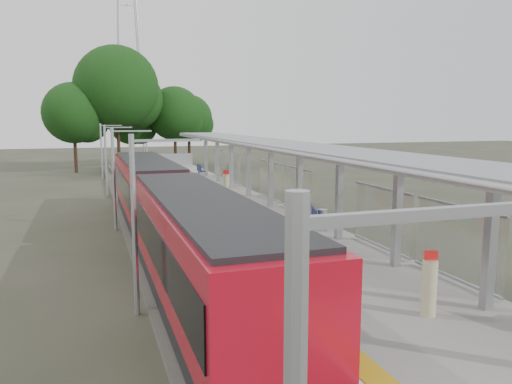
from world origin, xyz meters
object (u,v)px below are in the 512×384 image
at_px(bench_far, 200,170).
at_px(litter_bin, 322,219).
at_px(info_pillar_near, 429,288).
at_px(train, 166,209).
at_px(bench_mid, 316,218).
at_px(info_pillar_far, 226,186).

bearing_deg(bench_far, litter_bin, -90.52).
bearing_deg(info_pillar_near, train, 136.02).
bearing_deg(info_pillar_near, bench_mid, 103.29).
xyz_separation_m(bench_far, litter_bin, (0.67, -22.38, -0.06)).
distance_m(train, info_pillar_far, 9.53).
bearing_deg(bench_mid, train, -173.41).
height_order(train, info_pillar_far, train).
relative_size(info_pillar_near, info_pillar_far, 0.95).
bearing_deg(info_pillar_far, info_pillar_near, -95.21).
bearing_deg(litter_bin, bench_far, 91.72).
xyz_separation_m(bench_far, info_pillar_far, (-1.18, -12.92, 0.27)).
distance_m(bench_far, info_pillar_near, 32.23).
height_order(bench_far, info_pillar_far, info_pillar_far).
bearing_deg(train, bench_mid, -11.00).
xyz_separation_m(train, info_pillar_far, (4.87, 8.19, -0.30)).
distance_m(bench_mid, litter_bin, 0.31).
distance_m(bench_mid, bench_far, 22.36).
relative_size(train, bench_far, 20.07).
bearing_deg(bench_far, info_pillar_far, -97.46).
height_order(bench_mid, bench_far, bench_mid).
bearing_deg(bench_mid, bench_far, 108.55).
bearing_deg(litter_bin, info_pillar_far, 101.06).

